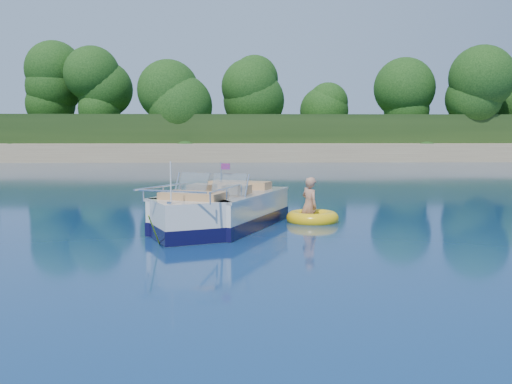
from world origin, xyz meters
TOP-DOWN VIEW (x-y plane):
  - ground at (0.00, 0.00)m, footprint 160.00×160.00m
  - shoreline at (0.00, 63.77)m, footprint 170.00×59.00m
  - treeline at (0.04, 41.01)m, footprint 150.00×7.12m
  - motorboat at (-1.69, 1.29)m, footprint 3.38×5.36m
  - tow_tube at (0.69, 2.35)m, footprint 1.64×1.64m
  - boy at (0.58, 2.35)m, footprint 0.72×0.86m

SIDE VIEW (x-z plane):
  - ground at x=0.00m, z-range 0.00..0.00m
  - boy at x=0.58m, z-range -0.78..0.78m
  - tow_tube at x=0.69m, z-range -0.08..0.27m
  - motorboat at x=-1.69m, z-range -0.58..1.31m
  - shoreline at x=0.00m, z-range -2.02..3.98m
  - treeline at x=0.04m, z-range 1.45..9.64m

